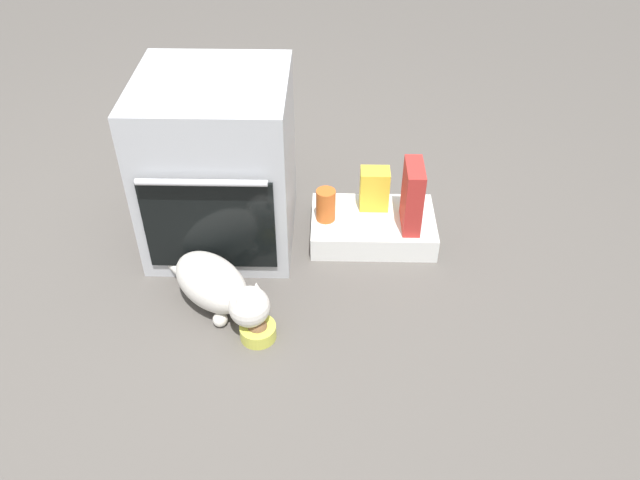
{
  "coord_description": "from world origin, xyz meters",
  "views": [
    {
      "loc": [
        0.43,
        -1.75,
        1.72
      ],
      "look_at": [
        0.39,
        0.04,
        0.25
      ],
      "focal_mm": 35.8,
      "sensor_mm": 36.0,
      "label": 1
    }
  ],
  "objects_px": {
    "food_bowl": "(258,330)",
    "snack_bag": "(374,189)",
    "oven": "(218,164)",
    "cereal_box": "(412,196)",
    "pantry_cabinet": "(373,227)",
    "sauce_jar": "(326,205)",
    "cat": "(217,286)"
  },
  "relations": [
    {
      "from": "oven",
      "to": "cereal_box",
      "type": "xyz_separation_m",
      "value": [
        0.77,
        -0.06,
        -0.11
      ]
    },
    {
      "from": "oven",
      "to": "cat",
      "type": "relative_size",
      "value": 1.25
    },
    {
      "from": "food_bowl",
      "to": "cat",
      "type": "xyz_separation_m",
      "value": [
        -0.16,
        0.14,
        0.08
      ]
    },
    {
      "from": "food_bowl",
      "to": "cereal_box",
      "type": "relative_size",
      "value": 0.47
    },
    {
      "from": "pantry_cabinet",
      "to": "sauce_jar",
      "type": "bearing_deg",
      "value": -175.08
    },
    {
      "from": "pantry_cabinet",
      "to": "sauce_jar",
      "type": "xyz_separation_m",
      "value": [
        -0.2,
        -0.02,
        0.12
      ]
    },
    {
      "from": "oven",
      "to": "cat",
      "type": "xyz_separation_m",
      "value": [
        0.04,
        -0.45,
        -0.24
      ]
    },
    {
      "from": "food_bowl",
      "to": "cat",
      "type": "relative_size",
      "value": 0.23
    },
    {
      "from": "snack_bag",
      "to": "cereal_box",
      "type": "bearing_deg",
      "value": -40.41
    },
    {
      "from": "oven",
      "to": "pantry_cabinet",
      "type": "bearing_deg",
      "value": -0.81
    },
    {
      "from": "oven",
      "to": "cereal_box",
      "type": "distance_m",
      "value": 0.78
    },
    {
      "from": "sauce_jar",
      "to": "snack_bag",
      "type": "distance_m",
      "value": 0.22
    },
    {
      "from": "food_bowl",
      "to": "sauce_jar",
      "type": "relative_size",
      "value": 0.93
    },
    {
      "from": "oven",
      "to": "food_bowl",
      "type": "xyz_separation_m",
      "value": [
        0.19,
        -0.59,
        -0.32
      ]
    },
    {
      "from": "cat",
      "to": "sauce_jar",
      "type": "distance_m",
      "value": 0.58
    },
    {
      "from": "food_bowl",
      "to": "snack_bag",
      "type": "height_order",
      "value": "snack_bag"
    },
    {
      "from": "pantry_cabinet",
      "to": "snack_bag",
      "type": "xyz_separation_m",
      "value": [
        0.0,
        0.07,
        0.14
      ]
    },
    {
      "from": "sauce_jar",
      "to": "cat",
      "type": "bearing_deg",
      "value": -132.39
    },
    {
      "from": "pantry_cabinet",
      "to": "food_bowl",
      "type": "height_order",
      "value": "pantry_cabinet"
    },
    {
      "from": "oven",
      "to": "pantry_cabinet",
      "type": "height_order",
      "value": "oven"
    },
    {
      "from": "oven",
      "to": "cereal_box",
      "type": "height_order",
      "value": "oven"
    },
    {
      "from": "food_bowl",
      "to": "cereal_box",
      "type": "height_order",
      "value": "cereal_box"
    },
    {
      "from": "pantry_cabinet",
      "to": "sauce_jar",
      "type": "distance_m",
      "value": 0.23
    },
    {
      "from": "pantry_cabinet",
      "to": "snack_bag",
      "type": "relative_size",
      "value": 2.86
    },
    {
      "from": "oven",
      "to": "snack_bag",
      "type": "distance_m",
      "value": 0.65
    },
    {
      "from": "pantry_cabinet",
      "to": "cat",
      "type": "xyz_separation_m",
      "value": [
        -0.59,
        -0.44,
        0.06
      ]
    },
    {
      "from": "pantry_cabinet",
      "to": "sauce_jar",
      "type": "relative_size",
      "value": 3.68
    },
    {
      "from": "pantry_cabinet",
      "to": "food_bowl",
      "type": "bearing_deg",
      "value": -126.58
    },
    {
      "from": "food_bowl",
      "to": "cat",
      "type": "distance_m",
      "value": 0.22
    },
    {
      "from": "food_bowl",
      "to": "sauce_jar",
      "type": "height_order",
      "value": "sauce_jar"
    },
    {
      "from": "food_bowl",
      "to": "snack_bag",
      "type": "xyz_separation_m",
      "value": [
        0.43,
        0.66,
        0.16
      ]
    },
    {
      "from": "cat",
      "to": "cereal_box",
      "type": "bearing_deg",
      "value": 69.79
    }
  ]
}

